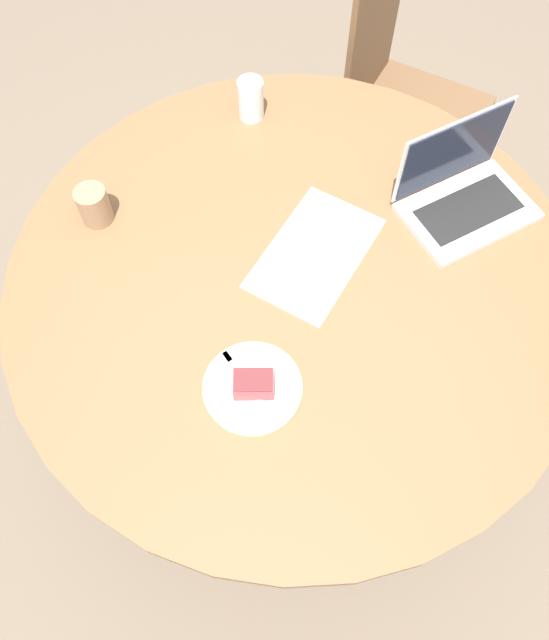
{
  "coord_description": "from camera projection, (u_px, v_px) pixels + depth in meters",
  "views": [
    {
      "loc": [
        0.8,
        -0.01,
        2.0
      ],
      "look_at": [
        0.15,
        -0.04,
        0.8
      ],
      "focal_mm": 35.0,
      "sensor_mm": 36.0,
      "label": 1
    }
  ],
  "objects": [
    {
      "name": "paper_document",
      "position": [
        315.0,
        253.0,
        1.5
      ],
      "size": [
        0.41,
        0.35,
        0.0
      ],
      "rotation": [
        0.0,
        0.0,
        -0.49
      ],
      "color": "white",
      "rests_on": "dining_table"
    },
    {
      "name": "water_glass",
      "position": [
        251.0,
        99.0,
        1.67
      ],
      "size": [
        0.07,
        0.07,
        0.11
      ],
      "color": "silver",
      "rests_on": "dining_table"
    },
    {
      "name": "coffee_glass",
      "position": [
        94.0,
        205.0,
        1.51
      ],
      "size": [
        0.08,
        0.08,
        0.1
      ],
      "color": "#997556",
      "rests_on": "dining_table"
    },
    {
      "name": "dining_table",
      "position": [
        293.0,
        296.0,
        1.57
      ],
      "size": [
        1.37,
        1.37,
        0.76
      ],
      "color": "brown",
      "rests_on": "ground_plane"
    },
    {
      "name": "ground_plane",
      "position": [
        288.0,
        393.0,
        2.14
      ],
      "size": [
        12.0,
        12.0,
        0.0
      ],
      "primitive_type": "plane",
      "color": "#6B5B4C"
    },
    {
      "name": "fork",
      "position": [
        241.0,
        375.0,
        1.34
      ],
      "size": [
        0.15,
        0.12,
        0.0
      ],
      "rotation": [
        0.0,
        0.0,
        3.8
      ],
      "color": "silver",
      "rests_on": "plate"
    },
    {
      "name": "cake_slice",
      "position": [
        253.0,
        384.0,
        1.3
      ],
      "size": [
        0.06,
        0.09,
        0.05
      ],
      "rotation": [
        0.0,
        0.0,
        4.77
      ],
      "color": "#B74C51",
      "rests_on": "plate"
    },
    {
      "name": "laptop",
      "position": [
        464.0,
        195.0,
        1.54
      ],
      "size": [
        0.35,
        0.38,
        0.22
      ],
      "rotation": [
        0.0,
        0.0,
        5.26
      ],
      "color": "silver",
      "rests_on": "dining_table"
    },
    {
      "name": "chair",
      "position": [
        399.0,
        99.0,
        2.1
      ],
      "size": [
        0.56,
        0.56,
        0.99
      ],
      "rotation": [
        0.0,
        0.0,
        5.84
      ],
      "color": "brown",
      "rests_on": "ground_plane"
    },
    {
      "name": "plate",
      "position": [
        253.0,
        388.0,
        1.33
      ],
      "size": [
        0.21,
        0.21,
        0.01
      ],
      "color": "silver",
      "rests_on": "dining_table"
    }
  ]
}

